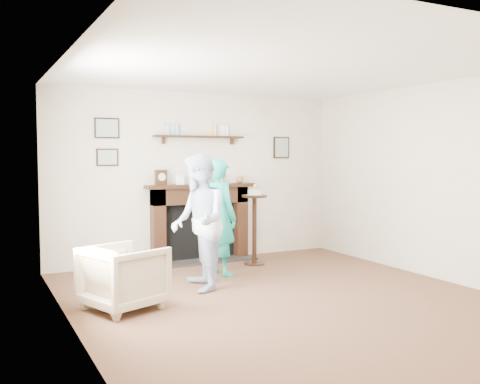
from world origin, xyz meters
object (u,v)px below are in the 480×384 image
object	(u,v)px
man	(199,290)
pedestal_table	(254,216)
armchair	(124,309)
woman	(219,275)

from	to	relation	value
man	pedestal_table	world-z (taller)	pedestal_table
man	pedestal_table	bearing A→B (deg)	139.61
armchair	man	bearing A→B (deg)	-90.42
armchair	woman	size ratio (longest dim) A/B	0.47
armchair	woman	bearing A→B (deg)	-78.50
woman	armchair	bearing A→B (deg)	103.75
armchair	pedestal_table	distance (m)	2.73
man	woman	size ratio (longest dim) A/B	1.04
woman	pedestal_table	world-z (taller)	pedestal_table
pedestal_table	man	bearing A→B (deg)	-142.16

